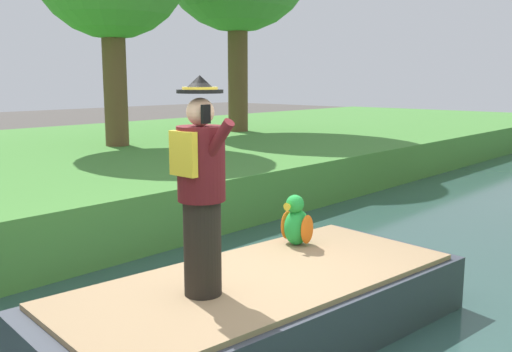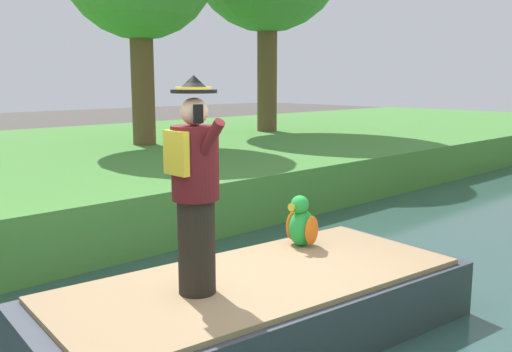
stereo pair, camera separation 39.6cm
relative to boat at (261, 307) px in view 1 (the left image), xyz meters
The scene contains 4 objects.
canal_water 0.40m from the boat, 90.00° to the right, with size 5.66×48.00×0.10m, color #2D4C47.
boat is the anchor object (origin of this frame).
person_pirate 1.41m from the boat, 96.39° to the right, with size 0.61×0.42×1.85m.
parrot_plush 1.23m from the boat, 110.88° to the left, with size 0.36×0.34×0.57m.
Camera 1 is at (3.38, -3.62, 2.53)m, focal length 40.07 mm.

